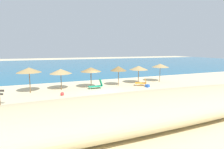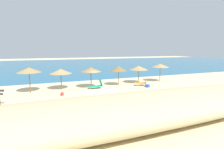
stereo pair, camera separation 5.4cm
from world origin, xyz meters
name	(u,v)px [view 2 (the right image)]	position (x,y,z in m)	size (l,w,h in m)	color
ground_plane	(103,91)	(0.00, 0.00, 0.00)	(160.00, 160.00, 0.00)	beige
sea_water	(66,65)	(0.00, 36.03, 0.00)	(160.00, 57.41, 0.01)	#1E6B93
dune_ridge	(113,114)	(-2.51, -9.21, 1.03)	(42.27, 4.58, 2.05)	#C9B586
beach_umbrella_0	(29,70)	(-7.55, 2.30, 2.48)	(2.53, 2.53, 2.75)	brown
beach_umbrella_1	(61,71)	(-4.28, 2.57, 2.16)	(2.50, 2.50, 2.44)	brown
beach_umbrella_2	(91,70)	(-0.83, 2.19, 2.26)	(2.48, 2.48, 2.52)	brown
beach_umbrella_3	(118,68)	(2.80, 2.24, 2.24)	(2.12, 2.12, 2.56)	brown
beach_umbrella_4	(139,68)	(5.99, 2.67, 2.15)	(2.51, 2.51, 2.43)	brown
beach_umbrella_5	(160,66)	(9.50, 2.62, 2.36)	(2.44, 2.44, 2.62)	brown
lounge_chair_0	(142,82)	(5.59, 1.09, 0.43)	(1.58, 1.27, 0.97)	orange
lounge_chair_1	(97,85)	(-0.26, 1.65, 0.42)	(1.69, 0.69, 1.12)	#199972
beach_ball	(62,94)	(-4.46, -0.14, 0.18)	(0.36, 0.36, 0.36)	red
cooler_box	(147,86)	(5.81, 0.10, 0.17)	(0.46, 0.42, 0.33)	blue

